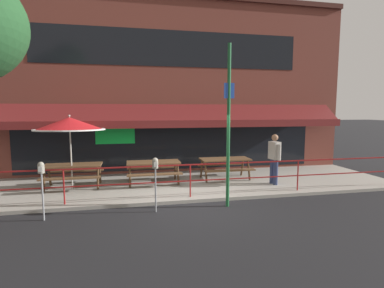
{
  "coord_description": "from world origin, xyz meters",
  "views": [
    {
      "loc": [
        -1.69,
        -8.04,
        2.64
      ],
      "look_at": [
        0.32,
        1.6,
        1.5
      ],
      "focal_mm": 28.0,
      "sensor_mm": 36.0,
      "label": 1
    }
  ],
  "objects_px": {
    "picnic_table_right": "(225,163)",
    "pedestrian_walking": "(274,156)",
    "picnic_table_centre": "(153,166)",
    "patio_umbrella_left": "(70,124)",
    "picnic_table_left": "(73,169)",
    "parking_meter_far": "(155,168)",
    "street_sign_pole": "(228,125)",
    "parking_meter_near": "(41,173)"
  },
  "relations": [
    {
      "from": "picnic_table_centre",
      "to": "parking_meter_far",
      "type": "bearing_deg",
      "value": -93.35
    },
    {
      "from": "parking_meter_near",
      "to": "parking_meter_far",
      "type": "relative_size",
      "value": 1.0
    },
    {
      "from": "picnic_table_left",
      "to": "picnic_table_centre",
      "type": "height_order",
      "value": "same"
    },
    {
      "from": "patio_umbrella_left",
      "to": "parking_meter_near",
      "type": "height_order",
      "value": "patio_umbrella_left"
    },
    {
      "from": "patio_umbrella_left",
      "to": "picnic_table_right",
      "type": "bearing_deg",
      "value": 3.86
    },
    {
      "from": "picnic_table_left",
      "to": "pedestrian_walking",
      "type": "xyz_separation_m",
      "value": [
        6.62,
        -0.9,
        0.35
      ]
    },
    {
      "from": "pedestrian_walking",
      "to": "patio_umbrella_left",
      "type": "bearing_deg",
      "value": 173.98
    },
    {
      "from": "picnic_table_right",
      "to": "patio_umbrella_left",
      "type": "xyz_separation_m",
      "value": [
        -5.21,
        -0.35,
        1.47
      ]
    },
    {
      "from": "pedestrian_walking",
      "to": "parking_meter_far",
      "type": "bearing_deg",
      "value": -157.61
    },
    {
      "from": "picnic_table_left",
      "to": "patio_umbrella_left",
      "type": "distance_m",
      "value": 1.49
    },
    {
      "from": "picnic_table_right",
      "to": "parking_meter_far",
      "type": "xyz_separation_m",
      "value": [
        -2.76,
        -2.77,
        0.44
      ]
    },
    {
      "from": "parking_meter_far",
      "to": "street_sign_pole",
      "type": "height_order",
      "value": "street_sign_pole"
    },
    {
      "from": "parking_meter_far",
      "to": "pedestrian_walking",
      "type": "bearing_deg",
      "value": 22.39
    },
    {
      "from": "patio_umbrella_left",
      "to": "street_sign_pole",
      "type": "relative_size",
      "value": 0.55
    },
    {
      "from": "picnic_table_left",
      "to": "street_sign_pole",
      "type": "xyz_separation_m",
      "value": [
        4.42,
        -2.54,
        1.52
      ]
    },
    {
      "from": "pedestrian_walking",
      "to": "parking_meter_far",
      "type": "relative_size",
      "value": 1.2
    },
    {
      "from": "patio_umbrella_left",
      "to": "parking_meter_far",
      "type": "relative_size",
      "value": 1.67
    },
    {
      "from": "patio_umbrella_left",
      "to": "pedestrian_walking",
      "type": "height_order",
      "value": "patio_umbrella_left"
    },
    {
      "from": "picnic_table_left",
      "to": "pedestrian_walking",
      "type": "height_order",
      "value": "pedestrian_walking"
    },
    {
      "from": "street_sign_pole",
      "to": "picnic_table_right",
      "type": "bearing_deg",
      "value": 73.51
    },
    {
      "from": "patio_umbrella_left",
      "to": "parking_meter_far",
      "type": "xyz_separation_m",
      "value": [
        2.45,
        -2.42,
        -1.03
      ]
    },
    {
      "from": "picnic_table_left",
      "to": "street_sign_pole",
      "type": "bearing_deg",
      "value": -29.95
    },
    {
      "from": "picnic_table_right",
      "to": "pedestrian_walking",
      "type": "relative_size",
      "value": 1.05
    },
    {
      "from": "picnic_table_centre",
      "to": "picnic_table_right",
      "type": "xyz_separation_m",
      "value": [
        2.61,
        0.13,
        0.0
      ]
    },
    {
      "from": "picnic_table_left",
      "to": "picnic_table_centre",
      "type": "relative_size",
      "value": 1.0
    },
    {
      "from": "picnic_table_left",
      "to": "parking_meter_near",
      "type": "relative_size",
      "value": 1.27
    },
    {
      "from": "picnic_table_left",
      "to": "patio_umbrella_left",
      "type": "relative_size",
      "value": 0.76
    },
    {
      "from": "picnic_table_left",
      "to": "picnic_table_right",
      "type": "bearing_deg",
      "value": 1.68
    },
    {
      "from": "pedestrian_walking",
      "to": "parking_meter_near",
      "type": "relative_size",
      "value": 1.2
    },
    {
      "from": "picnic_table_centre",
      "to": "patio_umbrella_left",
      "type": "bearing_deg",
      "value": -175.11
    },
    {
      "from": "parking_meter_near",
      "to": "parking_meter_far",
      "type": "height_order",
      "value": "same"
    },
    {
      "from": "street_sign_pole",
      "to": "picnic_table_centre",
      "type": "bearing_deg",
      "value": 125.15
    },
    {
      "from": "parking_meter_far",
      "to": "parking_meter_near",
      "type": "bearing_deg",
      "value": -178.87
    },
    {
      "from": "pedestrian_walking",
      "to": "parking_meter_near",
      "type": "bearing_deg",
      "value": -165.49
    },
    {
      "from": "pedestrian_walking",
      "to": "street_sign_pole",
      "type": "xyz_separation_m",
      "value": [
        -2.2,
        -1.65,
        1.17
      ]
    },
    {
      "from": "parking_meter_far",
      "to": "picnic_table_right",
      "type": "bearing_deg",
      "value": 45.06
    },
    {
      "from": "patio_umbrella_left",
      "to": "parking_meter_near",
      "type": "bearing_deg",
      "value": -95.07
    },
    {
      "from": "pedestrian_walking",
      "to": "parking_meter_far",
      "type": "height_order",
      "value": "pedestrian_walking"
    },
    {
      "from": "picnic_table_left",
      "to": "picnic_table_right",
      "type": "xyz_separation_m",
      "value": [
        5.21,
        0.15,
        0.0
      ]
    },
    {
      "from": "picnic_table_left",
      "to": "picnic_table_right",
      "type": "height_order",
      "value": "same"
    },
    {
      "from": "picnic_table_right",
      "to": "street_sign_pole",
      "type": "bearing_deg",
      "value": -106.49
    },
    {
      "from": "patio_umbrella_left",
      "to": "pedestrian_walking",
      "type": "relative_size",
      "value": 1.39
    }
  ]
}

